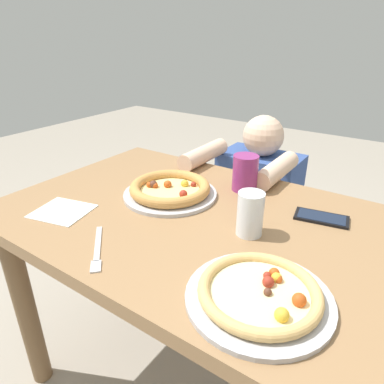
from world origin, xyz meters
name	(u,v)px	position (x,y,z in m)	size (l,w,h in m)	color
ground_plane	(190,380)	(0.00, 0.00, 0.00)	(8.00, 8.00, 0.00)	#9E9384
dining_table	(190,247)	(0.00, 0.00, 0.63)	(1.16, 0.79, 0.75)	#936D47
pizza_near	(260,294)	(0.33, -0.23, 0.77)	(0.30, 0.30, 0.04)	#B7B7BC
pizza_far	(170,190)	(-0.12, 0.06, 0.77)	(0.31, 0.31, 0.05)	#B7B7BC
drink_cup_colored	(245,173)	(0.06, 0.25, 0.81)	(0.09, 0.09, 0.12)	#8C2D72
water_cup_clear	(250,213)	(0.20, -0.01, 0.81)	(0.07, 0.07, 0.12)	silver
paper_napkin	(62,211)	(-0.32, -0.21, 0.75)	(0.16, 0.14, 0.00)	white
fork	(97,250)	(-0.08, -0.29, 0.75)	(0.16, 0.15, 0.00)	silver
cell_phone	(321,218)	(0.34, 0.19, 0.75)	(0.16, 0.10, 0.01)	black
diner_seated	(255,218)	(-0.05, 0.62, 0.43)	(0.39, 0.51, 0.92)	#333847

